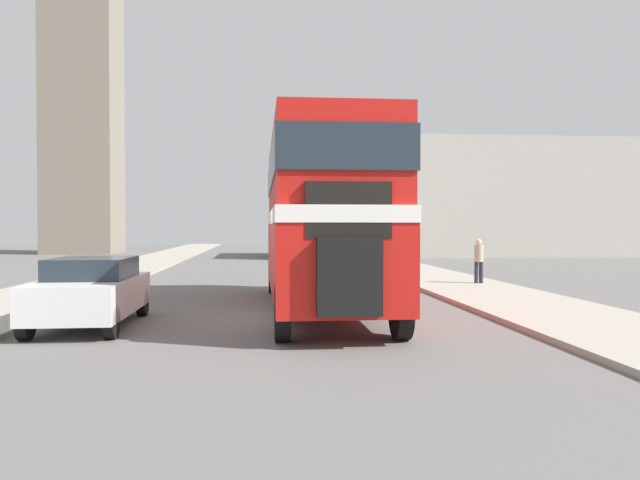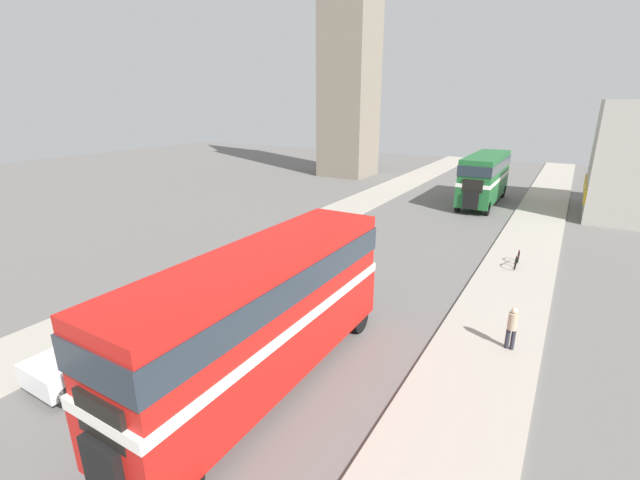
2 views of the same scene
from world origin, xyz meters
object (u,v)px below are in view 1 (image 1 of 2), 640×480
Objects in this scene: double_decker_bus at (320,209)px; bicycle_on_pavement at (402,260)px; car_parked_near at (91,291)px; church_tower at (82,11)px; bus_distant at (294,222)px; pedestrian_walking at (479,258)px.

bicycle_on_pavement is (5.36, 14.22, -2.08)m from double_decker_bus.
church_tower is at bearing 105.53° from car_parked_near.
bus_distant is 24.77m from church_tower.
church_tower is at bearing 113.53° from double_decker_bus.
church_tower is (-16.53, 7.43, 16.88)m from bus_distant.
bicycle_on_pavement is 0.05× the size of church_tower.
double_decker_bus is 5.80m from car_parked_near.
bus_distant is 15.11m from bicycle_on_pavement.
car_parked_near is (-5.95, -30.68, -1.69)m from bus_distant.
car_parked_near reaches higher than bicycle_on_pavement.
car_parked_near is at bearing -100.97° from bus_distant.
bus_distant is 0.25× the size of church_tower.
church_tower is (-21.84, 30.27, 18.33)m from pedestrian_walking.
bus_distant is 31.29m from car_parked_near.
church_tower is at bearing 155.79° from bus_distant.
pedestrian_walking is 0.89× the size of bicycle_on_pavement.
church_tower is (-15.65, 35.95, 16.77)m from double_decker_bus.
double_decker_bus is 2.66× the size of car_parked_near.
car_parked_near is 13.72m from pedestrian_walking.
bicycle_on_pavement is at bearing 57.51° from car_parked_near.
bus_distant is at bearing 107.41° from bicycle_on_pavement.
bus_distant is 23.49m from pedestrian_walking.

